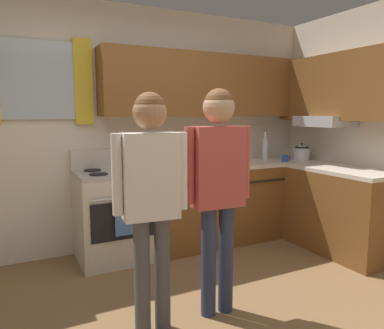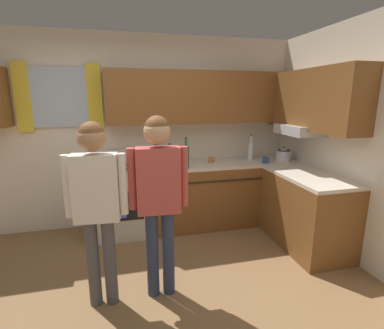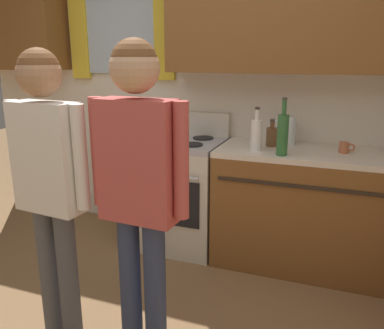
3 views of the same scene
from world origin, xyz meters
name	(u,v)px [view 3 (image 3 of 3)]	position (x,y,z in m)	size (l,w,h in m)	color
back_wall_unit	(224,65)	(0.09, 1.82, 1.49)	(4.60, 0.42, 2.60)	silver
stove_oven	(177,191)	(-0.22, 1.54, 0.47)	(0.75, 0.67, 1.10)	beige
bottle_squat_brown	(272,136)	(0.54, 1.59, 0.98)	(0.08, 0.08, 0.21)	brown
bottle_milk_white	(256,134)	(0.46, 1.40, 1.02)	(0.08, 0.08, 0.31)	white
bottle_wine_green	(283,134)	(0.66, 1.32, 1.05)	(0.08, 0.08, 0.39)	#2D6633
cup_terracotta	(345,148)	(1.06, 1.54, 0.94)	(0.11, 0.07, 0.08)	#B76642
water_pitcher	(288,130)	(0.65, 1.69, 1.01)	(0.19, 0.11, 0.22)	silver
adult_left	(48,169)	(-0.35, 0.17, 1.01)	(0.50, 0.22, 1.60)	#4C4C51
adult_in_plaid	(138,174)	(0.16, 0.18, 1.03)	(0.51, 0.22, 1.64)	#2D3856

